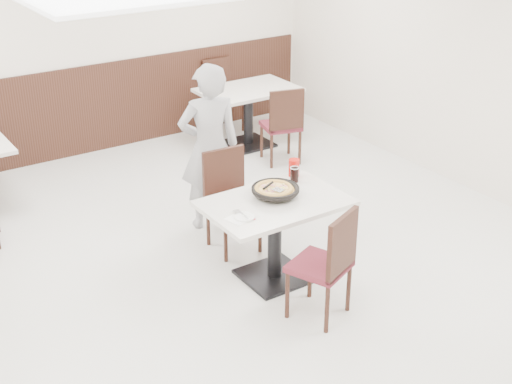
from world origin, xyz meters
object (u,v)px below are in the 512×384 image
pizza_pan (275,192)px  bg_chair_right_near (281,124)px  bg_table_right (248,117)px  main_table (275,240)px  chair_near (319,263)px  cola_glass (294,175)px  pizza (274,191)px  side_plate (244,217)px  diner_person (210,148)px  bg_chair_right_far (224,96)px  chair_far (233,203)px  red_cup (294,168)px

pizza_pan → bg_chair_right_near: size_ratio=0.37×
bg_chair_right_near → bg_table_right: bearing=107.6°
main_table → chair_near: 0.66m
bg_chair_right_near → cola_glass: bearing=-107.6°
pizza → side_plate: size_ratio=2.07×
pizza → cola_glass: size_ratio=2.69×
pizza_pan → diner_person: size_ratio=0.21×
bg_chair_right_far → bg_table_right: bearing=84.9°
pizza_pan → bg_chair_right_near: bg_chair_right_near is taller
cola_glass → diner_person: size_ratio=0.08×
side_plate → bg_chair_right_near: bearing=49.1°
main_table → bg_chair_right_near: size_ratio=1.26×
main_table → bg_table_right: 3.23m
chair_far → red_cup: (0.46, -0.30, 0.35)m
main_table → bg_chair_right_far: (1.60, 3.48, 0.10)m
chair_near → pizza: (0.06, 0.72, 0.34)m
pizza_pan → red_cup: size_ratio=2.21×
chair_near → main_table: bearing=65.5°
cola_glass → bg_chair_right_far: bg_chair_right_far is taller
chair_near → chair_far: size_ratio=1.00×
chair_far → side_plate: bearing=68.3°
main_table → diner_person: 1.27m
main_table → diner_person: bearing=87.5°
cola_glass → bg_chair_right_far: 3.49m
cola_glass → diner_person: bearing=108.5°
chair_near → pizza_pan: chair_near is taller
chair_near → chair_far: bearing=67.4°
chair_far → diner_person: 0.65m
chair_far → cola_glass: bearing=137.5°
chair_near → bg_table_right: size_ratio=0.79×
bg_chair_right_near → chair_far: bearing=-121.9°
chair_far → side_plate: chair_far is taller
bg_chair_right_far → red_cup: bearing=67.9°
main_table → side_plate: size_ratio=7.12×
red_cup → bg_table_right: (1.12, 2.49, -0.45)m
main_table → chair_far: bearing=91.8°
side_plate → main_table: bearing=16.9°
cola_glass → main_table: bearing=-148.1°
chair_far → pizza_pan: 0.66m
pizza → bg_chair_right_far: bearing=65.4°
main_table → side_plate: 0.55m
bg_chair_right_near → bg_chair_right_far: same height
chair_near → chair_far: (0.00, 1.29, 0.00)m
red_cup → bg_chair_right_near: bearing=57.7°
cola_glass → bg_chair_right_far: size_ratio=0.14×
chair_far → bg_chair_right_near: size_ratio=1.00×
chair_far → bg_chair_right_near: bearing=-132.8°
cola_glass → bg_table_right: bearing=65.3°
pizza → bg_table_right: size_ratio=0.29×
bg_chair_right_near → pizza_pan: bearing=-111.7°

